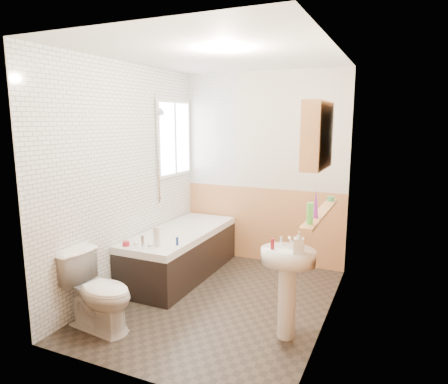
{
  "coord_description": "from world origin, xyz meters",
  "views": [
    {
      "loc": [
        1.67,
        -3.57,
        1.89
      ],
      "look_at": [
        0.0,
        0.15,
        1.15
      ],
      "focal_mm": 32.0,
      "sensor_mm": 36.0,
      "label": 1
    }
  ],
  "objects": [
    {
      "name": "foam_can",
      "position": [
        1.04,
        -0.53,
        1.17
      ],
      "size": [
        0.06,
        0.06,
        0.17
      ],
      "primitive_type": "cylinder",
      "rotation": [
        0.0,
        0.0,
        0.25
      ],
      "color": "#59C647",
      "rests_on": "pine_shelf"
    },
    {
      "name": "shower_riser",
      "position": [
        -1.04,
        0.53,
        1.64
      ],
      "size": [
        0.11,
        0.09,
        1.32
      ],
      "color": "silver",
      "rests_on": "wall_left"
    },
    {
      "name": "sink",
      "position": [
        0.84,
        -0.39,
        0.58
      ],
      "size": [
        0.47,
        0.38,
        0.91
      ],
      "rotation": [
        0.0,
        0.0,
        0.21
      ],
      "color": "white",
      "rests_on": "floor"
    },
    {
      "name": "floor",
      "position": [
        0.0,
        0.0,
        0.0
      ],
      "size": [
        2.8,
        2.8,
        0.0
      ],
      "primitive_type": "plane",
      "color": "#2B241E",
      "rests_on": "ground"
    },
    {
      "name": "green_bottle",
      "position": [
        1.04,
        -0.31,
        1.21
      ],
      "size": [
        0.06,
        0.06,
        0.25
      ],
      "primitive_type": "cone",
      "rotation": [
        0.0,
        0.0,
        -0.32
      ],
      "color": "purple",
      "rests_on": "pine_shelf"
    },
    {
      "name": "wall_back",
      "position": [
        0.0,
        1.41,
        1.25
      ],
      "size": [
        2.2,
        0.02,
        2.5
      ],
      "primitive_type": "cube",
      "color": "beige",
      "rests_on": "ground"
    },
    {
      "name": "tile_return_back",
      "position": [
        -0.73,
        1.39,
        1.75
      ],
      "size": [
        0.75,
        0.01,
        1.5
      ],
      "primitive_type": "cube",
      "color": "white",
      "rests_on": "wall_back"
    },
    {
      "name": "toilet",
      "position": [
        -0.76,
        -0.94,
        0.36
      ],
      "size": [
        0.77,
        0.49,
        0.71
      ],
      "primitive_type": "imported",
      "rotation": [
        0.0,
        0.0,
        1.45
      ],
      "color": "white",
      "rests_on": "floor"
    },
    {
      "name": "window",
      "position": [
        -1.06,
        0.95,
        1.65
      ],
      "size": [
        0.03,
        0.79,
        0.99
      ],
      "color": "white",
      "rests_on": "wall_left"
    },
    {
      "name": "wainscot_back",
      "position": [
        0.0,
        1.39,
        0.5
      ],
      "size": [
        2.2,
        0.01,
        1.0
      ],
      "primitive_type": "cube",
      "color": "tan",
      "rests_on": "wall_back"
    },
    {
      "name": "wall_front",
      "position": [
        0.0,
        -1.41,
        1.25
      ],
      "size": [
        2.2,
        0.02,
        2.5
      ],
      "primitive_type": "cube",
      "color": "beige",
      "rests_on": "ground"
    },
    {
      "name": "soap_bottle",
      "position": [
        0.94,
        -0.46,
        0.85
      ],
      "size": [
        0.12,
        0.2,
        0.09
      ],
      "primitive_type": "imported",
      "rotation": [
        0.0,
        0.0,
        0.18
      ],
      "color": "silver",
      "rests_on": "sink"
    },
    {
      "name": "clear_bottle",
      "position": [
        0.72,
        -0.45,
        0.85
      ],
      "size": [
        0.04,
        0.04,
        0.09
      ],
      "primitive_type": "cylinder",
      "rotation": [
        0.0,
        0.0,
        0.31
      ],
      "color": "maroon",
      "rests_on": "sink"
    },
    {
      "name": "cream_jar",
      "position": [
        -0.95,
        -0.28,
        0.59
      ],
      "size": [
        0.09,
        0.09,
        0.05
      ],
      "primitive_type": "cylinder",
      "rotation": [
        0.0,
        0.0,
        -0.25
      ],
      "color": "maroon",
      "rests_on": "bathtub"
    },
    {
      "name": "wall_right",
      "position": [
        1.11,
        0.0,
        1.25
      ],
      "size": [
        0.02,
        2.8,
        2.5
      ],
      "primitive_type": "cube",
      "color": "beige",
      "rests_on": "ground"
    },
    {
      "name": "black_jar",
      "position": [
        1.04,
        0.46,
        1.11
      ],
      "size": [
        0.09,
        0.09,
        0.05
      ],
      "primitive_type": "cylinder",
      "rotation": [
        0.0,
        0.0,
        0.29
      ],
      "color": "#388447",
      "rests_on": "pine_shelf"
    },
    {
      "name": "wall_left",
      "position": [
        -1.11,
        0.0,
        1.25
      ],
      "size": [
        0.02,
        2.8,
        2.5
      ],
      "primitive_type": "cube",
      "color": "beige",
      "rests_on": "ground"
    },
    {
      "name": "wainscot_right",
      "position": [
        1.09,
        0.0,
        0.5
      ],
      "size": [
        0.01,
        2.8,
        1.0
      ],
      "primitive_type": "cube",
      "color": "tan",
      "rests_on": "wall_right"
    },
    {
      "name": "bathtub",
      "position": [
        -0.73,
        0.49,
        0.3
      ],
      "size": [
        0.7,
        1.74,
        0.71
      ],
      "color": "black",
      "rests_on": "floor"
    },
    {
      "name": "ceiling",
      "position": [
        0.0,
        0.0,
        2.5
      ],
      "size": [
        2.8,
        2.8,
        0.0
      ],
      "primitive_type": "plane",
      "rotation": [
        3.14,
        0.0,
        0.0
      ],
      "color": "white",
      "rests_on": "ground"
    },
    {
      "name": "medicine_cabinet",
      "position": [
        1.01,
        -0.22,
        1.76
      ],
      "size": [
        0.16,
        0.61,
        0.55
      ],
      "color": "tan",
      "rests_on": "wall_right"
    },
    {
      "name": "wainscot_front",
      "position": [
        0.0,
        -1.39,
        0.5
      ],
      "size": [
        2.2,
        0.01,
        1.0
      ],
      "primitive_type": "cube",
      "color": "tan",
      "rests_on": "wall_front"
    },
    {
      "name": "tile_cladding_left",
      "position": [
        -1.09,
        0.0,
        1.25
      ],
      "size": [
        0.01,
        2.8,
        2.5
      ],
      "primitive_type": "cube",
      "color": "white",
      "rests_on": "wall_left"
    },
    {
      "name": "pine_shelf",
      "position": [
        1.04,
        -0.05,
        1.07
      ],
      "size": [
        0.1,
        1.25,
        0.03
      ],
      "primitive_type": "cube",
      "color": "tan",
      "rests_on": "wall_right"
    },
    {
      "name": "orange_bottle",
      "position": [
        -0.46,
        -0.04,
        0.61
      ],
      "size": [
        0.03,
        0.03,
        0.09
      ],
      "primitive_type": "cylinder",
      "rotation": [
        0.0,
        0.0,
        -0.21
      ],
      "color": "navy",
      "rests_on": "bathtub"
    },
    {
      "name": "blue_gel",
      "position": [
        -0.63,
        -0.18,
        0.68
      ],
      "size": [
        0.06,
        0.04,
        0.22
      ],
      "primitive_type": "cube",
      "rotation": [
        0.0,
        0.0,
        -0.04
      ],
      "color": "silver",
      "rests_on": "bathtub"
    }
  ]
}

